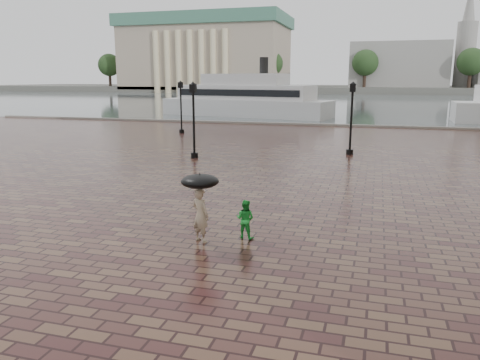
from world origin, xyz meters
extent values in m
plane|color=#321716|center=(0.00, 0.00, 0.00)|extent=(300.00, 300.00, 0.00)
plane|color=#414C4F|center=(0.00, 92.00, 0.00)|extent=(240.00, 240.00, 0.00)
cube|color=slate|center=(0.00, 32.00, 0.00)|extent=(80.00, 0.60, 0.30)
cube|color=#4C4C47|center=(0.00, 160.00, 1.00)|extent=(300.00, 60.00, 2.00)
cube|color=gray|center=(-55.00, 145.00, 12.00)|extent=(55.00, 30.00, 22.00)
cube|color=#3C6E59|center=(-55.00, 145.00, 24.00)|extent=(57.00, 32.00, 4.00)
cube|color=gray|center=(10.00, 150.00, 9.00)|extent=(30.00, 22.00, 14.00)
cylinder|color=gray|center=(30.00, 150.00, 12.00)|extent=(6.00, 6.00, 20.00)
cone|color=gray|center=(30.00, 150.00, 26.00)|extent=(5.00, 5.00, 18.00)
cylinder|color=#2D2119|center=(-90.00, 138.00, 4.00)|extent=(1.00, 1.00, 8.00)
sphere|color=#21391A|center=(-90.00, 138.00, 9.50)|extent=(8.00, 8.00, 8.00)
cylinder|color=#2D2119|center=(-60.00, 138.00, 4.00)|extent=(1.00, 1.00, 8.00)
sphere|color=#21391A|center=(-60.00, 138.00, 9.50)|extent=(8.00, 8.00, 8.00)
cylinder|color=#2D2119|center=(-30.00, 138.00, 4.00)|extent=(1.00, 1.00, 8.00)
sphere|color=#21391A|center=(-30.00, 138.00, 9.50)|extent=(8.00, 8.00, 8.00)
cylinder|color=#2D2119|center=(0.00, 138.00, 4.00)|extent=(1.00, 1.00, 8.00)
sphere|color=#21391A|center=(0.00, 138.00, 9.50)|extent=(8.00, 8.00, 8.00)
cylinder|color=#2D2119|center=(30.00, 138.00, 4.00)|extent=(1.00, 1.00, 8.00)
sphere|color=#21391A|center=(30.00, 138.00, 9.50)|extent=(8.00, 8.00, 8.00)
cylinder|color=black|center=(-6.00, 10.00, 0.15)|extent=(0.44, 0.44, 0.30)
cylinder|color=black|center=(-6.00, 10.00, 2.00)|extent=(0.14, 0.14, 4.00)
cube|color=black|center=(-6.00, 10.00, 4.15)|extent=(0.35, 0.35, 0.50)
sphere|color=beige|center=(-6.00, 10.00, 4.15)|extent=(0.28, 0.28, 0.28)
cylinder|color=black|center=(3.00, 14.00, 0.15)|extent=(0.44, 0.44, 0.30)
cylinder|color=black|center=(3.00, 14.00, 2.00)|extent=(0.14, 0.14, 4.00)
cube|color=black|center=(3.00, 14.00, 4.15)|extent=(0.35, 0.35, 0.50)
sphere|color=beige|center=(3.00, 14.00, 4.15)|extent=(0.28, 0.28, 0.28)
cylinder|color=black|center=(-12.00, 22.00, 0.15)|extent=(0.44, 0.44, 0.30)
cylinder|color=black|center=(-12.00, 22.00, 2.00)|extent=(0.14, 0.14, 4.00)
cube|color=black|center=(-12.00, 22.00, 4.15)|extent=(0.35, 0.35, 0.50)
sphere|color=beige|center=(-12.00, 22.00, 4.15)|extent=(0.28, 0.28, 0.28)
imported|color=tan|center=(-0.24, -3.94, 0.81)|extent=(0.70, 0.60, 1.61)
imported|color=green|center=(0.93, -3.26, 0.59)|extent=(0.64, 0.54, 1.18)
cube|color=silver|center=(-11.69, 41.52, 1.06)|extent=(22.70, 10.16, 2.12)
cube|color=silver|center=(-11.69, 41.52, 3.00)|extent=(18.24, 8.47, 1.77)
cube|color=silver|center=(-11.69, 41.52, 4.59)|extent=(11.24, 6.36, 1.41)
cylinder|color=black|center=(-9.11, 40.92, 6.18)|extent=(1.06, 1.06, 2.12)
cube|color=black|center=(-12.22, 39.24, 3.00)|extent=(16.36, 3.90, 0.79)
cube|color=black|center=(-11.16, 43.80, 3.00)|extent=(16.36, 3.90, 0.79)
cylinder|color=black|center=(-0.24, -3.94, 1.37)|extent=(0.02, 0.02, 0.95)
ellipsoid|color=black|center=(-0.24, -3.94, 1.82)|extent=(1.10, 1.10, 0.39)
camera|label=1|loc=(4.56, -16.21, 4.72)|focal=35.00mm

